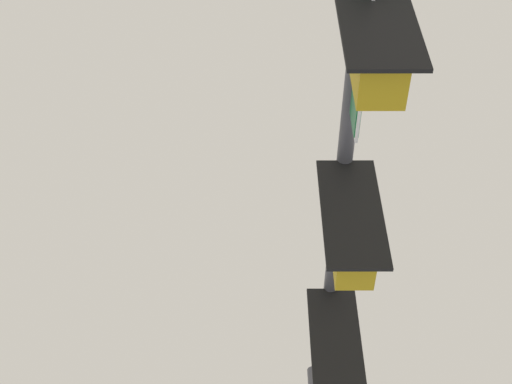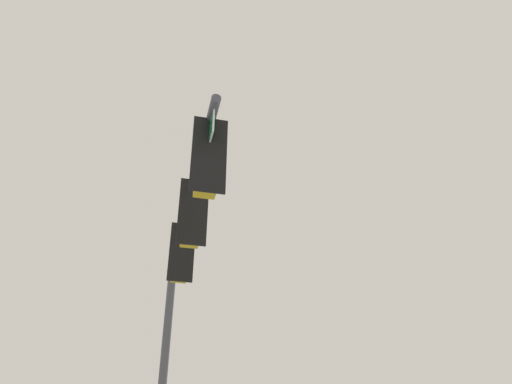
{
  "view_description": "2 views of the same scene",
  "coord_description": "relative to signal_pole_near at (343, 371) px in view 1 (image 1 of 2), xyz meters",
  "views": [
    {
      "loc": [
        1.98,
        -7.09,
        1.48
      ],
      "look_at": [
        -1.35,
        -7.36,
        5.06
      ],
      "focal_mm": 50.0,
      "sensor_mm": 36.0,
      "label": 1
    },
    {
      "loc": [
        5.57,
        -6.73,
        1.57
      ],
      "look_at": [
        -3.92,
        -5.25,
        7.22
      ],
      "focal_mm": 35.0,
      "sensor_mm": 36.0,
      "label": 2
    }
  ],
  "objects": [
    {
      "name": "signal_pole_near",
      "position": [
        0.0,
        0.0,
        0.0
      ],
      "size": [
        6.73,
        0.87,
        7.03
      ],
      "color": "#47474C",
      "rests_on": "ground_plane"
    }
  ]
}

